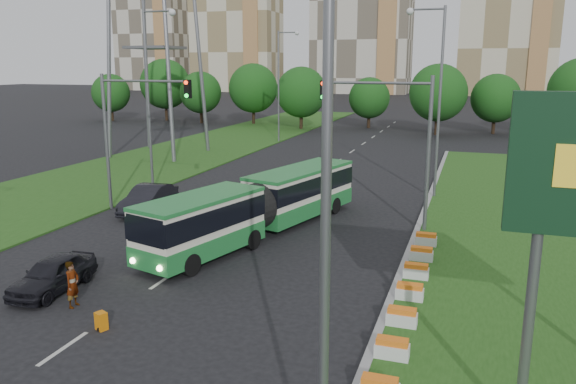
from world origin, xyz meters
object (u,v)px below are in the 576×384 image
(traffic_mast_median, at_px, (397,128))
(traffic_mast_left, at_px, (129,121))
(car_left_near, at_px, (53,274))
(car_left_far, at_px, (149,199))
(pedestrian, at_px, (72,284))
(shopping_trolley, at_px, (101,321))
(articulated_bus, at_px, (257,205))

(traffic_mast_median, height_order, traffic_mast_left, same)
(traffic_mast_left, height_order, car_left_near, traffic_mast_left)
(car_left_far, distance_m, pedestrian, 13.24)
(car_left_far, height_order, pedestrian, pedestrian)
(traffic_mast_left, relative_size, car_left_near, 2.02)
(traffic_mast_left, xyz_separation_m, pedestrian, (5.65, -12.35, -4.49))
(pedestrian, bearing_deg, car_left_near, 56.80)
(traffic_mast_median, relative_size, shopping_trolley, 13.23)
(traffic_mast_left, height_order, shopping_trolley, traffic_mast_left)
(car_left_near, relative_size, pedestrian, 2.31)
(traffic_mast_median, xyz_separation_m, traffic_mast_left, (-15.16, -1.00, 0.00))
(traffic_mast_median, relative_size, car_left_far, 1.67)
(articulated_bus, distance_m, shopping_trolley, 11.65)
(car_left_near, bearing_deg, traffic_mast_left, 106.51)
(traffic_mast_median, distance_m, car_left_far, 14.91)
(car_left_far, bearing_deg, pedestrian, -74.25)
(articulated_bus, relative_size, car_left_far, 3.17)
(traffic_mast_median, distance_m, car_left_near, 17.35)
(car_left_far, relative_size, pedestrian, 2.81)
(car_left_far, xyz_separation_m, pedestrian, (4.66, -12.39, 0.06))
(articulated_bus, height_order, pedestrian, articulated_bus)
(traffic_mast_median, bearing_deg, shopping_trolley, -117.06)
(traffic_mast_left, relative_size, pedestrian, 4.68)
(car_left_far, relative_size, shopping_trolley, 7.94)
(traffic_mast_left, bearing_deg, shopping_trolley, -60.34)
(car_left_near, xyz_separation_m, pedestrian, (1.71, -0.96, 0.18))
(car_left_near, bearing_deg, car_left_far, 101.89)
(traffic_mast_median, distance_m, traffic_mast_left, 15.19)
(pedestrian, bearing_deg, shopping_trolley, -124.20)
(traffic_mast_left, xyz_separation_m, car_left_far, (0.99, 0.04, -4.56))
(articulated_bus, distance_m, car_left_far, 7.99)
(traffic_mast_median, height_order, articulated_bus, traffic_mast_median)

